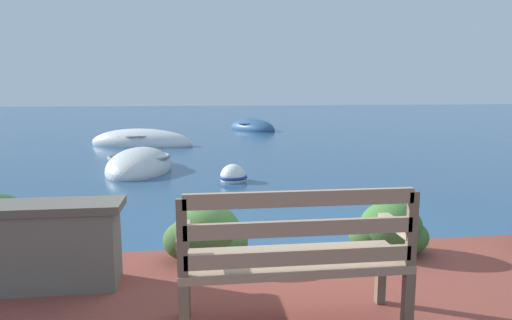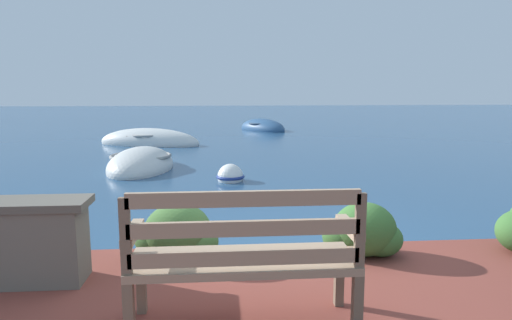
# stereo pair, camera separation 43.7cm
# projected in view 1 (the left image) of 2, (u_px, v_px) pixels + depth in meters

# --- Properties ---
(ground_plane) EXTENTS (80.00, 80.00, 0.00)m
(ground_plane) POSITION_uv_depth(u_px,v_px,m) (293.00, 266.00, 4.45)
(ground_plane) COLOR navy
(park_bench) EXTENTS (1.42, 0.48, 0.93)m
(park_bench) POSITION_uv_depth(u_px,v_px,m) (295.00, 255.00, 2.81)
(park_bench) COLOR brown
(park_bench) RESTS_ON patio_terrace
(hedge_clump_left) EXTENTS (0.74, 0.53, 0.50)m
(hedge_clump_left) POSITION_uv_depth(u_px,v_px,m) (206.00, 236.00, 3.99)
(hedge_clump_left) COLOR #426B33
(hedge_clump_left) RESTS_ON patio_terrace
(hedge_clump_centre) EXTENTS (0.72, 0.52, 0.49)m
(hedge_clump_centre) POSITION_uv_depth(u_px,v_px,m) (389.00, 231.00, 4.16)
(hedge_clump_centre) COLOR #38662D
(hedge_clump_centre) RESTS_ON patio_terrace
(rowboat_nearest) EXTENTS (1.52, 2.49, 0.82)m
(rowboat_nearest) POSITION_uv_depth(u_px,v_px,m) (140.00, 167.00, 9.58)
(rowboat_nearest) COLOR silver
(rowboat_nearest) RESTS_ON ground_plane
(rowboat_mid) EXTENTS (3.36, 1.98, 0.88)m
(rowboat_mid) POSITION_uv_depth(u_px,v_px,m) (142.00, 143.00, 13.71)
(rowboat_mid) COLOR silver
(rowboat_mid) RESTS_ON ground_plane
(rowboat_far) EXTENTS (2.28, 2.68, 0.82)m
(rowboat_far) POSITION_uv_depth(u_px,v_px,m) (252.00, 128.00, 18.63)
(rowboat_far) COLOR #2D517A
(rowboat_far) RESTS_ON ground_plane
(mooring_buoy) EXTENTS (0.53, 0.53, 0.48)m
(mooring_buoy) POSITION_uv_depth(u_px,v_px,m) (233.00, 177.00, 8.45)
(mooring_buoy) COLOR white
(mooring_buoy) RESTS_ON ground_plane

